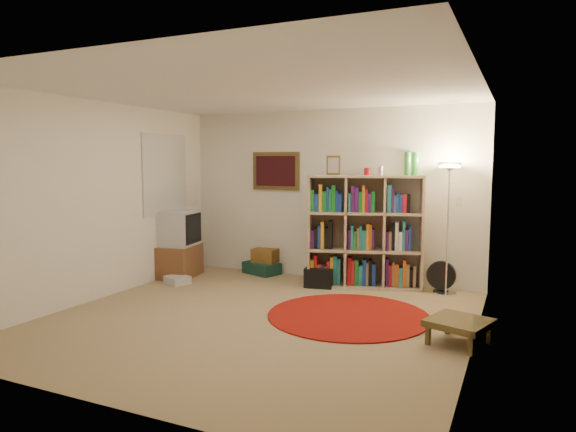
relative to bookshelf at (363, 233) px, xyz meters
The scene contains 12 objects.
room 2.09m from the bookshelf, 109.59° to the right, with size 4.54×4.54×2.54m.
bookshelf is the anchor object (origin of this frame).
floor_lamp 1.32m from the bookshelf, ahead, with size 0.38×0.38×1.73m.
floor_fan 1.19m from the bookshelf, ahead, with size 0.38×0.20×0.43m.
tv_stand 2.78m from the bookshelf, 168.39° to the right, with size 0.59×0.76×1.01m.
dvd_box 2.73m from the bookshelf, 158.97° to the right, with size 0.40×0.37×0.11m.
suitcase 1.80m from the bookshelf, behind, with size 0.64×0.52×0.18m.
wicker_basket 1.69m from the bookshelf, behind, with size 0.39×0.28×0.21m.
duffel_bag 0.86m from the bookshelf, 154.51° to the right, with size 0.44×0.39×0.27m.
paper_towel 0.93m from the bookshelf, 154.76° to the left, with size 0.11×0.11×0.23m.
red_rug 1.63m from the bookshelf, 79.80° to the right, with size 1.83×1.83×0.02m.
side_table 2.44m from the bookshelf, 50.98° to the right, with size 0.66×0.66×0.24m.
Camera 1 is at (2.61, -4.89, 1.73)m, focal length 32.00 mm.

